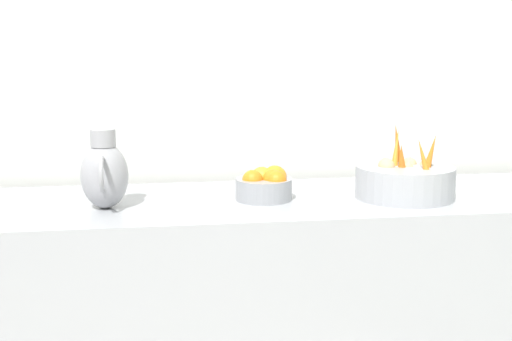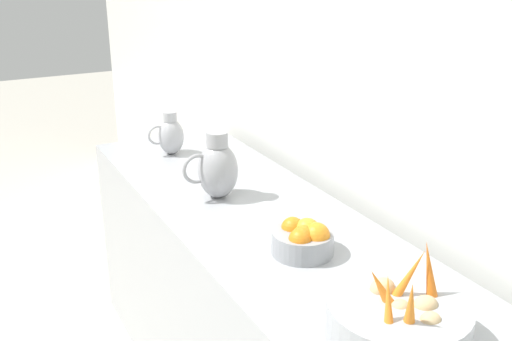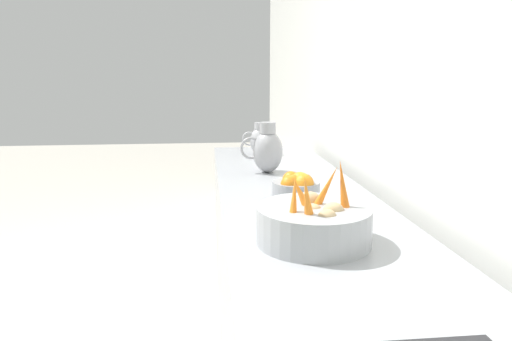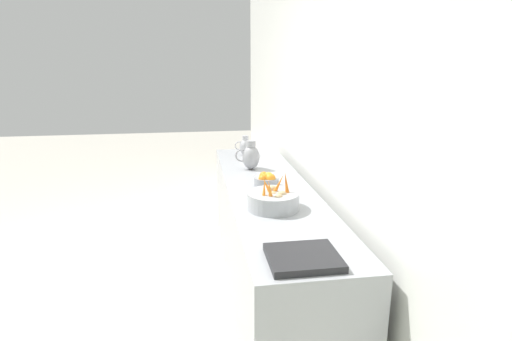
{
  "view_description": "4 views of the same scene",
  "coord_description": "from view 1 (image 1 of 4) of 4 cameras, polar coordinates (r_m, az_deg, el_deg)",
  "views": [
    {
      "loc": [
        0.67,
        -0.42,
        1.38
      ],
      "look_at": [
        -1.47,
        -0.1,
        0.98
      ],
      "focal_mm": 47.16,
      "sensor_mm": 36.0,
      "label": 1
    },
    {
      "loc": [
        -0.63,
        1.29,
        1.74
      ],
      "look_at": [
        -1.45,
        -0.26,
        1.09
      ],
      "focal_mm": 41.78,
      "sensor_mm": 36.0,
      "label": 2
    },
    {
      "loc": [
        -1.17,
        1.65,
        1.35
      ],
      "look_at": [
        -1.34,
        0.01,
        1.0
      ],
      "focal_mm": 32.11,
      "sensor_mm": 36.0,
      "label": 3
    },
    {
      "loc": [
        -0.98,
        2.84,
        1.8
      ],
      "look_at": [
        -1.45,
        -0.2,
        0.96
      ],
      "focal_mm": 28.72,
      "sensor_mm": 36.0,
      "label": 4
    }
  ],
  "objects": [
    {
      "name": "tile_wall_left",
      "position": [
        2.76,
        10.04,
        12.91
      ],
      "size": [
        0.1,
        8.3,
        3.0
      ],
      "primitive_type": "cube",
      "color": "silver",
      "rests_on": "ground_plane"
    },
    {
      "name": "prep_counter",
      "position": [
        2.42,
        0.92,
        -12.46
      ],
      "size": [
        0.63,
        2.74,
        0.87
      ],
      "primitive_type": "cube",
      "color": "#9EA0A5",
      "rests_on": "ground_plane"
    },
    {
      "name": "vegetable_colander",
      "position": [
        2.34,
        12.5,
        -0.82
      ],
      "size": [
        0.33,
        0.33,
        0.25
      ],
      "color": "#9EA0A5",
      "rests_on": "prep_counter"
    },
    {
      "name": "orange_bowl",
      "position": [
        2.25,
        0.82,
        -1.2
      ],
      "size": [
        0.19,
        0.19,
        0.11
      ],
      "color": "gray",
      "rests_on": "prep_counter"
    },
    {
      "name": "metal_pitcher_tall",
      "position": [
        2.17,
        -12.74,
        -0.21
      ],
      "size": [
        0.21,
        0.15,
        0.25
      ],
      "color": "#939399",
      "rests_on": "prep_counter"
    }
  ]
}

